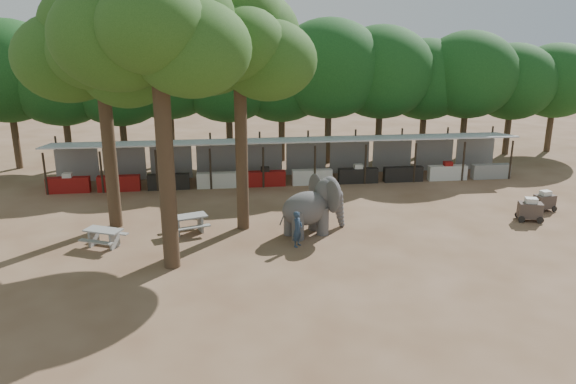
{
  "coord_description": "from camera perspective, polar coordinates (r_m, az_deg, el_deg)",
  "views": [
    {
      "loc": [
        -3.89,
        -18.89,
        9.34
      ],
      "look_at": [
        -1.0,
        5.0,
        2.0
      ],
      "focal_mm": 35.0,
      "sensor_mm": 36.0,
      "label": 1
    }
  ],
  "objects": [
    {
      "name": "ground",
      "position": [
        21.43,
        4.32,
        -8.93
      ],
      "size": [
        100.0,
        100.0,
        0.0
      ],
      "primitive_type": "plane",
      "color": "brown",
      "rests_on": "ground"
    },
    {
      "name": "cart_back",
      "position": [
        31.6,
        24.61,
        -0.83
      ],
      "size": [
        1.2,
        0.9,
        1.06
      ],
      "rotation": [
        0.0,
        0.0,
        0.18
      ],
      "color": "#3B2F29",
      "rests_on": "ground"
    },
    {
      "name": "picnic_table_far",
      "position": [
        26.13,
        -10.07,
        -2.98
      ],
      "size": [
        2.04,
        1.94,
        0.83
      ],
      "rotation": [
        0.0,
        0.0,
        0.31
      ],
      "color": "gray",
      "rests_on": "ground"
    },
    {
      "name": "backdrop_trees",
      "position": [
        38.28,
        -1.05,
        11.22
      ],
      "size": [
        46.46,
        5.95,
        8.33
      ],
      "color": "#332316",
      "rests_on": "ground"
    },
    {
      "name": "handler",
      "position": [
        24.14,
        0.99,
        -3.78
      ],
      "size": [
        0.63,
        0.68,
        1.58
      ],
      "primitive_type": "imported",
      "rotation": [
        0.0,
        0.0,
        0.99
      ],
      "color": "#26384C",
      "rests_on": "ground"
    },
    {
      "name": "yard_tree_back",
      "position": [
        25.1,
        -5.36,
        15.07
      ],
      "size": [
        7.1,
        6.9,
        11.36
      ],
      "color": "#332316",
      "rests_on": "ground"
    },
    {
      "name": "picnic_table_near",
      "position": [
        25.46,
        -18.22,
        -4.21
      ],
      "size": [
        2.02,
        1.95,
        0.79
      ],
      "rotation": [
        0.0,
        0.0,
        -0.43
      ],
      "color": "gray",
      "rests_on": "ground"
    },
    {
      "name": "cart_front",
      "position": [
        29.7,
        23.38,
        -1.65
      ],
      "size": [
        1.36,
        1.07,
        1.16
      ],
      "rotation": [
        0.0,
        0.0,
        -0.27
      ],
      "color": "#3B2F29",
      "rests_on": "ground"
    },
    {
      "name": "elephant",
      "position": [
        25.52,
        2.64,
        -1.45
      ],
      "size": [
        3.45,
        2.69,
        2.57
      ],
      "rotation": [
        0.0,
        0.0,
        0.4
      ],
      "color": "#454342",
      "rests_on": "ground"
    },
    {
      "name": "yard_tree_left",
      "position": [
        26.62,
        -18.8,
        13.64
      ],
      "size": [
        7.1,
        6.9,
        11.02
      ],
      "color": "#332316",
      "rests_on": "ground"
    },
    {
      "name": "vendor_stalls",
      "position": [
        33.96,
        -0.12,
        3.06
      ],
      "size": [
        28.0,
        2.99,
        2.8
      ],
      "color": "#AFB3B9",
      "rests_on": "ground"
    },
    {
      "name": "yard_tree_center",
      "position": [
        21.2,
        -13.52,
        16.16
      ],
      "size": [
        7.1,
        6.9,
        12.04
      ],
      "color": "#332316",
      "rests_on": "ground"
    }
  ]
}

